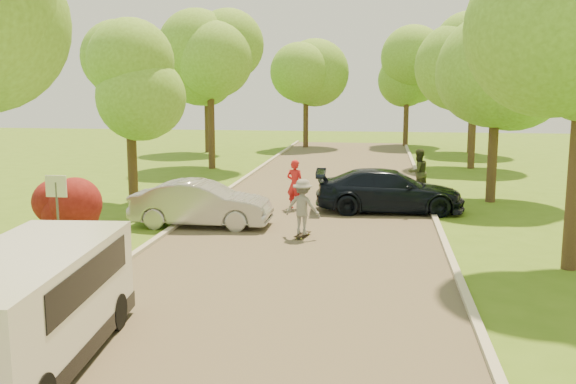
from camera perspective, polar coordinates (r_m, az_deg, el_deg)
The scene contains 21 objects.
ground at distance 11.91m, azimuth -3.13°, elevation -12.25°, with size 100.00×100.00×0.00m, color #436A19.
road at distance 19.47m, azimuth 1.49°, elevation -3.54°, with size 8.00×60.00×0.01m, color #4C4438.
curb_left at distance 20.32m, azimuth -9.94°, elevation -2.97°, with size 0.18×60.00×0.12m, color #B2AD9E.
curb_right at distance 19.42m, azimuth 13.47°, elevation -3.67°, with size 0.18×60.00×0.12m, color #B2AD9E.
street_sign at distance 17.09m, azimuth -19.86°, elevation -0.63°, with size 0.55×0.06×2.17m.
red_shrub at distance 18.71m, azimuth -18.99°, elevation -1.18°, with size 1.70×1.70×1.95m.
tree_l_midb at distance 24.55m, azimuth -13.55°, elevation 9.70°, with size 4.30×4.20×6.62m.
tree_l_far at distance 33.95m, azimuth -6.59°, elevation 11.28°, with size 4.92×4.80×7.79m.
tree_r_midb at distance 25.22m, azimuth 18.52°, elevation 10.13°, with size 4.51×4.40×7.01m.
tree_r_far at distance 35.22m, azimuth 16.74°, elevation 11.48°, with size 5.33×5.20×8.34m.
tree_bg_a at distance 42.29m, azimuth -6.98°, elevation 10.72°, with size 5.12×5.00×7.72m.
tree_bg_b at distance 43.27m, azimuth 16.48°, elevation 10.67°, with size 5.12×5.00×7.95m.
tree_bg_c at distance 45.11m, azimuth 1.88°, elevation 10.34°, with size 4.92×4.80×7.33m.
tree_bg_d at distance 46.88m, azimuth 10.85°, elevation 10.50°, with size 5.12×5.00×7.72m.
minivan at distance 10.97m, azimuth -22.16°, elevation -9.47°, with size 2.40×5.13×1.85m.
silver_sedan at distance 20.26m, azimuth -7.71°, elevation -1.04°, with size 1.52×4.36×1.44m, color #9FA0A4.
dark_sedan at distance 22.63m, azimuth 8.99°, elevation 0.11°, with size 2.09×5.14×1.49m, color black.
longboard at distance 18.73m, azimuth 1.30°, elevation -3.80°, with size 0.44×0.86×0.10m.
skateboarder at distance 18.56m, azimuth 1.31°, elevation -1.32°, with size 1.04×0.60×1.62m, color slate.
person_striped at distance 22.83m, azimuth 0.63°, elevation 0.68°, with size 0.65×0.43×1.78m, color red.
person_olive at distance 26.28m, azimuth 11.50°, elevation 1.75°, with size 0.90×0.70×1.86m, color #2E3520.
Camera 1 is at (2.20, -10.83, 4.43)m, focal length 40.00 mm.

